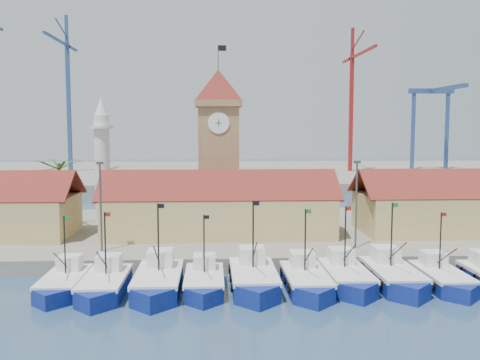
{
  "coord_description": "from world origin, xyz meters",
  "views": [
    {
      "loc": [
        -0.75,
        -41.76,
        13.85
      ],
      "look_at": [
        2.32,
        18.0,
        8.05
      ],
      "focal_mm": 40.0,
      "sensor_mm": 36.0,
      "label": 1
    }
  ],
  "objects": [
    {
      "name": "ground",
      "position": [
        0.0,
        0.0,
        0.0
      ],
      "size": [
        400.0,
        400.0,
        0.0
      ],
      "primitive_type": "plane",
      "color": "navy",
      "rests_on": "ground"
    },
    {
      "name": "palm_tree",
      "position": [
        -20.0,
        26.0,
        6.25
      ],
      "size": [
        5.6,
        5.03,
        8.39
      ],
      "color": "brown",
      "rests_on": "quay"
    },
    {
      "name": "crane_blue_near",
      "position": [
        -40.07,
        106.95,
        25.25
      ],
      "size": [
        1.0,
        30.13,
        42.27
      ],
      "color": "navy",
      "rests_on": "terminal"
    },
    {
      "name": "boat_5",
      "position": [
        7.2,
        2.38,
        0.76
      ],
      "size": [
        3.54,
        9.7,
        7.34
      ],
      "color": "navy",
      "rests_on": "ground"
    },
    {
      "name": "boat_1",
      "position": [
        -9.84,
        2.19,
        0.75
      ],
      "size": [
        3.49,
        9.56,
        7.23
      ],
      "color": "navy",
      "rests_on": "ground"
    },
    {
      "name": "boat_8",
      "position": [
        19.24,
        2.66,
        0.71
      ],
      "size": [
        3.33,
        9.11,
        6.9
      ],
      "color": "navy",
      "rests_on": "ground"
    },
    {
      "name": "boat_4",
      "position": [
        2.74,
        2.96,
        0.83
      ],
      "size": [
        3.87,
        10.61,
        8.03
      ],
      "color": "navy",
      "rests_on": "ground"
    },
    {
      "name": "boat_6",
      "position": [
        10.94,
        3.33,
        0.77
      ],
      "size": [
        3.58,
        9.8,
        7.41
      ],
      "color": "navy",
      "rests_on": "ground"
    },
    {
      "name": "crane_red_right",
      "position": [
        37.52,
        103.67,
        23.6
      ],
      "size": [
        1.0,
        31.56,
        39.08
      ],
      "color": "maroon",
      "rests_on": "terminal"
    },
    {
      "name": "boat_7",
      "position": [
        15.07,
        3.19,
        0.8
      ],
      "size": [
        3.73,
        10.22,
        7.73
      ],
      "color": "navy",
      "rests_on": "ground"
    },
    {
      "name": "boat_3",
      "position": [
        -1.53,
        2.66,
        0.71
      ],
      "size": [
        3.3,
        9.03,
        6.83
      ],
      "color": "navy",
      "rests_on": "ground"
    },
    {
      "name": "hall_center",
      "position": [
        0.0,
        20.0,
        3.99
      ],
      "size": [
        27.04,
        10.13,
        7.61
      ],
      "color": "tan",
      "rests_on": "quay"
    },
    {
      "name": "lamp_posts",
      "position": [
        0.5,
        12.0,
        6.48
      ],
      "size": [
        80.7,
        0.25,
        9.03
      ],
      "color": "#3F3F44",
      "rests_on": "quay"
    },
    {
      "name": "terminal",
      "position": [
        0.0,
        110.0,
        1.0
      ],
      "size": [
        240.0,
        80.0,
        2.0
      ],
      "primitive_type": "cube",
      "color": "gray",
      "rests_on": "ground"
    },
    {
      "name": "minaret",
      "position": [
        -15.0,
        28.0,
        9.73
      ],
      "size": [
        3.0,
        3.0,
        16.3
      ],
      "color": "silver",
      "rests_on": "quay"
    },
    {
      "name": "boat_0",
      "position": [
        -13.41,
        2.94,
        0.7
      ],
      "size": [
        3.29,
        9.0,
        6.81
      ],
      "color": "navy",
      "rests_on": "ground"
    },
    {
      "name": "boat_2",
      "position": [
        -5.43,
        2.56,
        0.82
      ],
      "size": [
        3.81,
        10.45,
        7.9
      ],
      "color": "navy",
      "rests_on": "ground"
    },
    {
      "name": "gantry",
      "position": [
        62.0,
        106.65,
        20.04
      ],
      "size": [
        13.0,
        22.0,
        23.2
      ],
      "color": "navy",
      "rests_on": "terminal"
    },
    {
      "name": "clock_tower",
      "position": [
        0.0,
        26.0,
        11.96
      ],
      "size": [
        5.8,
        5.8,
        22.7
      ],
      "color": "#9E8251",
      "rests_on": "quay"
    },
    {
      "name": "quay",
      "position": [
        0.0,
        24.0,
        0.75
      ],
      "size": [
        140.0,
        32.0,
        1.5
      ],
      "primitive_type": "cube",
      "color": "gray",
      "rests_on": "ground"
    }
  ]
}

